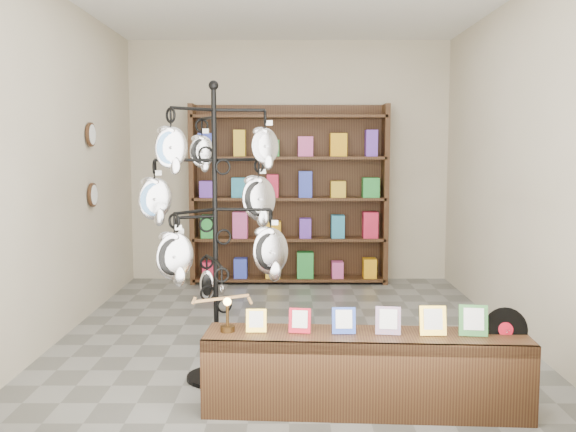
% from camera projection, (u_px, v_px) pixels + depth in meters
% --- Properties ---
extents(ground, '(5.00, 5.00, 0.00)m').
position_uv_depth(ground, '(289.00, 335.00, 5.75)').
color(ground, slate).
rests_on(ground, ground).
extents(room_envelope, '(5.00, 5.00, 5.00)m').
position_uv_depth(room_envelope, '(289.00, 127.00, 5.55)').
color(room_envelope, beige).
rests_on(room_envelope, ground).
extents(display_tree, '(1.18, 1.18, 2.13)m').
position_uv_depth(display_tree, '(215.00, 210.00, 4.51)').
color(display_tree, black).
rests_on(display_tree, ground).
extents(front_shelf, '(2.05, 0.53, 0.72)m').
position_uv_depth(front_shelf, '(365.00, 372.00, 4.06)').
color(front_shelf, black).
rests_on(front_shelf, ground).
extents(back_shelving, '(2.42, 0.36, 2.20)m').
position_uv_depth(back_shelving, '(289.00, 200.00, 7.92)').
color(back_shelving, black).
rests_on(back_shelving, ground).
extents(wall_clocks, '(0.03, 0.24, 0.84)m').
position_uv_depth(wall_clocks, '(92.00, 165.00, 6.39)').
color(wall_clocks, black).
rests_on(wall_clocks, ground).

